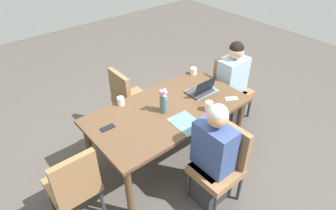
{
  "coord_description": "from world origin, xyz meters",
  "views": [
    {
      "loc": [
        1.7,
        2.04,
        2.66
      ],
      "look_at": [
        0.0,
        0.0,
        0.78
      ],
      "focal_mm": 31.2,
      "sensor_mm": 36.0,
      "label": 1
    }
  ],
  "objects_px": {
    "coffee_mug_near_left": "(121,101)",
    "coffee_mug_near_right": "(209,106)",
    "dining_table": "(168,114)",
    "chair_head_right_right_near": "(74,183)",
    "person_head_left_left_mid": "(231,87)",
    "phone_black": "(108,128)",
    "chair_near_left_far": "(128,97)",
    "phone_silver": "(231,99)",
    "chair_far_left_near": "(222,162)",
    "person_far_left_near": "(212,160)",
    "laptop_head_left_left_mid": "(201,90)",
    "chair_head_left_left_mid": "(229,85)",
    "flower_vase": "(164,101)",
    "coffee_mug_centre_left": "(194,71)"
  },
  "relations": [
    {
      "from": "chair_head_right_right_near",
      "to": "person_far_left_near",
      "type": "bearing_deg",
      "value": 151.81
    },
    {
      "from": "person_head_left_left_mid",
      "to": "flower_vase",
      "type": "height_order",
      "value": "person_head_left_left_mid"
    },
    {
      "from": "person_far_left_near",
      "to": "dining_table",
      "type": "bearing_deg",
      "value": -93.23
    },
    {
      "from": "person_far_left_near",
      "to": "laptop_head_left_left_mid",
      "type": "bearing_deg",
      "value": -127.37
    },
    {
      "from": "flower_vase",
      "to": "chair_head_left_left_mid",
      "type": "bearing_deg",
      "value": -174.49
    },
    {
      "from": "chair_near_left_far",
      "to": "chair_head_right_right_near",
      "type": "xyz_separation_m",
      "value": [
        1.19,
        0.88,
        0.0
      ]
    },
    {
      "from": "dining_table",
      "to": "person_far_left_near",
      "type": "xyz_separation_m",
      "value": [
        0.04,
        0.74,
        -0.12
      ]
    },
    {
      "from": "phone_silver",
      "to": "person_far_left_near",
      "type": "bearing_deg",
      "value": -119.72
    },
    {
      "from": "coffee_mug_centre_left",
      "to": "phone_silver",
      "type": "relative_size",
      "value": 0.6
    },
    {
      "from": "person_head_left_left_mid",
      "to": "phone_black",
      "type": "height_order",
      "value": "person_head_left_left_mid"
    },
    {
      "from": "person_far_left_near",
      "to": "coffee_mug_centre_left",
      "type": "xyz_separation_m",
      "value": [
        -0.81,
        -1.13,
        0.24
      ]
    },
    {
      "from": "dining_table",
      "to": "chair_near_left_far",
      "type": "relative_size",
      "value": 2.02
    },
    {
      "from": "coffee_mug_near_right",
      "to": "coffee_mug_near_left",
      "type": "bearing_deg",
      "value": -46.01
    },
    {
      "from": "laptop_head_left_left_mid",
      "to": "phone_silver",
      "type": "relative_size",
      "value": 2.13
    },
    {
      "from": "chair_head_left_left_mid",
      "to": "chair_head_right_right_near",
      "type": "height_order",
      "value": "same"
    },
    {
      "from": "phone_silver",
      "to": "chair_far_left_near",
      "type": "bearing_deg",
      "value": -113.49
    },
    {
      "from": "chair_near_left_far",
      "to": "coffee_mug_centre_left",
      "type": "bearing_deg",
      "value": 154.37
    },
    {
      "from": "dining_table",
      "to": "flower_vase",
      "type": "bearing_deg",
      "value": 9.22
    },
    {
      "from": "chair_head_left_left_mid",
      "to": "coffee_mug_near_left",
      "type": "bearing_deg",
      "value": -10.37
    },
    {
      "from": "person_far_left_near",
      "to": "chair_head_left_left_mid",
      "type": "xyz_separation_m",
      "value": [
        -1.28,
        -0.86,
        -0.03
      ]
    },
    {
      "from": "chair_far_left_near",
      "to": "coffee_mug_centre_left",
      "type": "bearing_deg",
      "value": -121.81
    },
    {
      "from": "chair_far_left_near",
      "to": "flower_vase",
      "type": "xyz_separation_m",
      "value": [
        0.1,
        -0.79,
        0.37
      ]
    },
    {
      "from": "person_far_left_near",
      "to": "chair_near_left_far",
      "type": "xyz_separation_m",
      "value": [
        -0.0,
        -1.52,
        -0.03
      ]
    },
    {
      "from": "dining_table",
      "to": "phone_silver",
      "type": "relative_size",
      "value": 12.14
    },
    {
      "from": "dining_table",
      "to": "chair_head_right_right_near",
      "type": "bearing_deg",
      "value": 4.89
    },
    {
      "from": "dining_table",
      "to": "coffee_mug_near_left",
      "type": "relative_size",
      "value": 18.83
    },
    {
      "from": "phone_black",
      "to": "chair_far_left_near",
      "type": "bearing_deg",
      "value": -50.32
    },
    {
      "from": "dining_table",
      "to": "chair_near_left_far",
      "type": "xyz_separation_m",
      "value": [
        0.04,
        -0.78,
        -0.15
      ]
    },
    {
      "from": "person_far_left_near",
      "to": "person_head_left_left_mid",
      "type": "relative_size",
      "value": 1.0
    },
    {
      "from": "dining_table",
      "to": "coffee_mug_near_right",
      "type": "height_order",
      "value": "coffee_mug_near_right"
    },
    {
      "from": "phone_black",
      "to": "chair_near_left_far",
      "type": "bearing_deg",
      "value": 45.89
    },
    {
      "from": "chair_far_left_near",
      "to": "coffee_mug_near_right",
      "type": "relative_size",
      "value": 8.25
    },
    {
      "from": "chair_head_left_left_mid",
      "to": "flower_vase",
      "type": "xyz_separation_m",
      "value": [
        1.3,
        0.13,
        0.37
      ]
    },
    {
      "from": "dining_table",
      "to": "coffee_mug_near_right",
      "type": "xyz_separation_m",
      "value": [
        -0.33,
        0.31,
        0.13
      ]
    },
    {
      "from": "dining_table",
      "to": "coffee_mug_centre_left",
      "type": "height_order",
      "value": "coffee_mug_centre_left"
    },
    {
      "from": "chair_head_left_left_mid",
      "to": "person_head_left_left_mid",
      "type": "distance_m",
      "value": 0.1
    },
    {
      "from": "coffee_mug_near_left",
      "to": "coffee_mug_near_right",
      "type": "xyz_separation_m",
      "value": [
        -0.69,
        0.72,
        0.01
      ]
    },
    {
      "from": "chair_near_left_far",
      "to": "coffee_mug_near_right",
      "type": "xyz_separation_m",
      "value": [
        -0.37,
        1.09,
        0.28
      ]
    },
    {
      "from": "person_far_left_near",
      "to": "chair_far_left_near",
      "type": "bearing_deg",
      "value": 141.24
    },
    {
      "from": "chair_far_left_near",
      "to": "phone_black",
      "type": "xyz_separation_m",
      "value": [
        0.73,
        -0.94,
        0.23
      ]
    },
    {
      "from": "flower_vase",
      "to": "person_far_left_near",
      "type": "bearing_deg",
      "value": 91.9
    },
    {
      "from": "person_far_left_near",
      "to": "coffee_mug_near_right",
      "type": "xyz_separation_m",
      "value": [
        -0.37,
        -0.43,
        0.25
      ]
    },
    {
      "from": "dining_table",
      "to": "laptop_head_left_left_mid",
      "type": "height_order",
      "value": "laptop_head_left_left_mid"
    },
    {
      "from": "dining_table",
      "to": "coffee_mug_near_left",
      "type": "distance_m",
      "value": 0.56
    },
    {
      "from": "laptop_head_left_left_mid",
      "to": "coffee_mug_near_left",
      "type": "height_order",
      "value": "laptop_head_left_left_mid"
    },
    {
      "from": "phone_black",
      "to": "phone_silver",
      "type": "relative_size",
      "value": 1.0
    },
    {
      "from": "dining_table",
      "to": "phone_black",
      "type": "relative_size",
      "value": 12.14
    },
    {
      "from": "coffee_mug_near_left",
      "to": "phone_black",
      "type": "distance_m",
      "value": 0.43
    },
    {
      "from": "chair_head_right_right_near",
      "to": "coffee_mug_near_left",
      "type": "relative_size",
      "value": 9.31
    },
    {
      "from": "phone_black",
      "to": "coffee_mug_near_left",
      "type": "bearing_deg",
      "value": 40.48
    }
  ]
}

